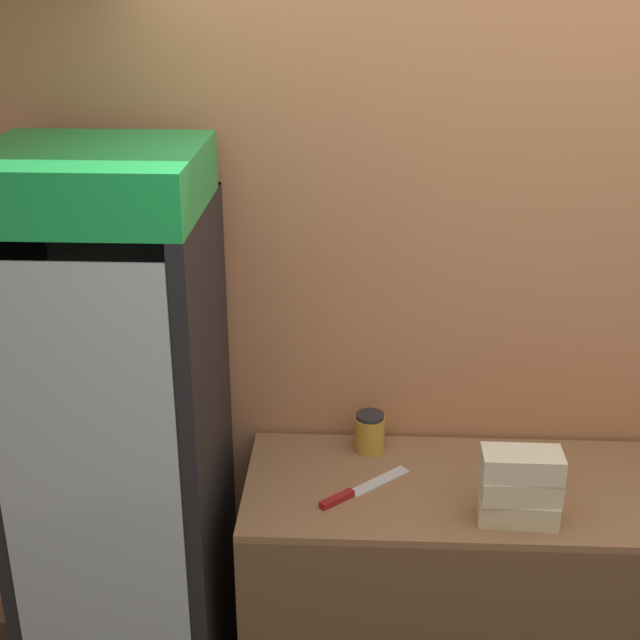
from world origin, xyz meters
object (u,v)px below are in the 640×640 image
at_px(sandwich_stack_top, 522,464).
at_px(condiment_jar, 370,432).
at_px(chefs_knife, 353,492).
at_px(beverage_cooler, 122,429).
at_px(sandwich_stack_middle, 520,487).
at_px(sandwich_stack_bottom, 518,509).

bearing_deg(sandwich_stack_top, condiment_jar, 138.65).
xyz_separation_m(sandwich_stack_top, chefs_knife, (-0.50, 0.11, -0.19)).
relative_size(beverage_cooler, condiment_jar, 14.53).
distance_m(sandwich_stack_middle, sandwich_stack_top, 0.08).
bearing_deg(chefs_knife, sandwich_stack_middle, -12.79).
bearing_deg(beverage_cooler, chefs_knife, -7.02).
xyz_separation_m(sandwich_stack_bottom, sandwich_stack_top, (-0.00, 0.00, 0.16)).
bearing_deg(sandwich_stack_middle, chefs_knife, 167.21).
relative_size(sandwich_stack_middle, chefs_knife, 0.82).
bearing_deg(sandwich_stack_middle, beverage_cooler, 170.65).
xyz_separation_m(sandwich_stack_bottom, chefs_knife, (-0.50, 0.11, -0.03)).
bearing_deg(condiment_jar, chefs_knife, -100.76).
height_order(sandwich_stack_top, chefs_knife, sandwich_stack_top).
distance_m(sandwich_stack_middle, condiment_jar, 0.60).
relative_size(sandwich_stack_middle, condiment_jar, 1.74).
bearing_deg(beverage_cooler, sandwich_stack_middle, -9.35).
distance_m(sandwich_stack_bottom, sandwich_stack_top, 0.16).
relative_size(beverage_cooler, sandwich_stack_top, 8.44).
distance_m(sandwich_stack_middle, chefs_knife, 0.53).
relative_size(beverage_cooler, sandwich_stack_middle, 8.37).
relative_size(sandwich_stack_bottom, condiment_jar, 1.76).
xyz_separation_m(chefs_knife, condiment_jar, (0.05, 0.28, 0.06)).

